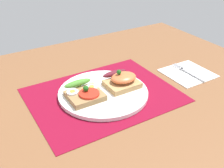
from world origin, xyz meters
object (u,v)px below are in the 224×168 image
at_px(sandwich_egg_tomato, 84,93).
at_px(fork, 187,71).
at_px(plate, 103,93).
at_px(napkin, 188,73).
at_px(sandwich_salmon, 122,80).

bearing_deg(sandwich_egg_tomato, fork, -4.39).
relative_size(plate, fork, 1.85).
xyz_separation_m(napkin, fork, (-0.00, 0.00, 0.00)).
relative_size(sandwich_salmon, napkin, 0.65).
bearing_deg(napkin, fork, 119.11).
bearing_deg(sandwich_egg_tomato, napkin, -4.69).
relative_size(sandwich_egg_tomato, sandwich_salmon, 1.05).
relative_size(sandwich_egg_tomato, napkin, 0.68).
bearing_deg(plate, fork, -5.07).
distance_m(plate, sandwich_salmon, 0.07).
bearing_deg(fork, sandwich_egg_tomato, 175.61).
bearing_deg(napkin, sandwich_salmon, 173.38).
xyz_separation_m(sandwich_egg_tomato, sandwich_salmon, (0.12, -0.00, 0.01)).
height_order(napkin, fork, fork).
height_order(plate, sandwich_egg_tomato, sandwich_egg_tomato).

